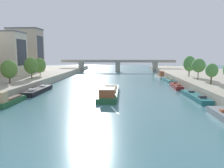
% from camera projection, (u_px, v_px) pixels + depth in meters
% --- Properties ---
extents(barge_midriver, '(4.58, 22.87, 2.95)m').
position_uv_depth(barge_midriver, '(109.00, 92.00, 55.27)').
color(barge_midriver, '#235633').
rests_on(barge_midriver, ground).
extents(wake_behind_barge, '(5.60, 5.88, 0.03)m').
position_uv_depth(wake_behind_barge, '(105.00, 110.00, 41.08)').
color(wake_behind_barge, silver).
rests_on(wake_behind_barge, ground).
extents(moored_boat_left_downstream, '(1.86, 10.62, 3.17)m').
position_uv_depth(moored_boat_left_downstream, '(10.00, 100.00, 45.52)').
color(moored_boat_left_downstream, '#235633').
rests_on(moored_boat_left_downstream, ground).
extents(moored_boat_left_gap_after, '(2.97, 15.54, 2.27)m').
position_uv_depth(moored_boat_left_gap_after, '(39.00, 90.00, 60.16)').
color(moored_boat_left_gap_after, black).
rests_on(moored_boat_left_gap_after, ground).
extents(moored_boat_right_near, '(3.07, 15.41, 2.16)m').
position_uv_depth(moored_boat_right_near, '(195.00, 96.00, 51.56)').
color(moored_boat_right_near, '#23666B').
rests_on(moored_boat_right_near, ground).
extents(moored_boat_right_second, '(2.69, 12.27, 2.28)m').
position_uv_depth(moored_boat_right_second, '(176.00, 86.00, 68.20)').
color(moored_boat_right_second, maroon).
rests_on(moored_boat_right_second, ground).
extents(moored_boat_right_end, '(2.76, 14.42, 2.33)m').
position_uv_depth(moored_boat_right_end, '(169.00, 80.00, 82.47)').
color(moored_boat_right_end, '#23666B').
rests_on(moored_boat_right_end, ground).
extents(moored_boat_right_midway, '(2.90, 13.75, 3.22)m').
position_uv_depth(moored_boat_right_midway, '(160.00, 76.00, 98.44)').
color(moored_boat_right_midway, silver).
rests_on(moored_boat_right_midway, ground).
extents(tree_left_third, '(4.42, 4.42, 6.56)m').
position_uv_depth(tree_left_third, '(9.00, 69.00, 59.92)').
color(tree_left_third, brown).
rests_on(tree_left_third, quay_left).
extents(tree_left_far, '(4.62, 4.62, 7.15)m').
position_uv_depth(tree_left_far, '(31.00, 66.00, 72.51)').
color(tree_left_far, brown).
rests_on(tree_left_far, quay_left).
extents(tree_left_distant, '(4.48, 4.48, 6.78)m').
position_uv_depth(tree_left_distant, '(40.00, 65.00, 82.03)').
color(tree_left_distant, brown).
rests_on(tree_left_distant, quay_left).
extents(tree_right_second, '(3.29, 3.29, 5.66)m').
position_uv_depth(tree_right_second, '(212.00, 70.00, 58.57)').
color(tree_right_second, brown).
rests_on(tree_right_second, quay_right).
extents(tree_right_midway, '(4.21, 4.21, 6.77)m').
position_uv_depth(tree_right_midway, '(199.00, 66.00, 69.00)').
color(tree_right_midway, brown).
rests_on(tree_right_midway, quay_right).
extents(tree_right_by_lamp, '(4.34, 4.34, 7.50)m').
position_uv_depth(tree_right_by_lamp, '(189.00, 64.00, 79.58)').
color(tree_right_by_lamp, brown).
rests_on(tree_right_by_lamp, quay_right).
extents(building_left_middle, '(16.37, 9.85, 16.43)m').
position_uv_depth(building_left_middle, '(1.00, 54.00, 80.98)').
color(building_left_middle, beige).
rests_on(building_left_middle, quay_left).
extents(building_left_far_end, '(14.39, 9.55, 19.94)m').
position_uv_depth(building_left_far_end, '(26.00, 50.00, 101.30)').
color(building_left_far_end, '#B2A38E').
rests_on(building_left_far_end, quay_left).
extents(bridge_far, '(68.91, 4.40, 7.19)m').
position_uv_depth(bridge_far, '(118.00, 64.00, 131.93)').
color(bridge_far, gray).
rests_on(bridge_far, ground).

